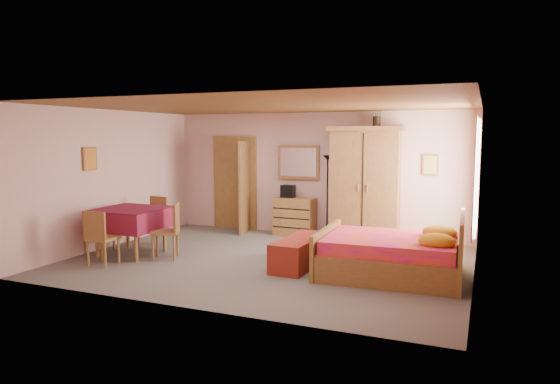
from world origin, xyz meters
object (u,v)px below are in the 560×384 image
at_px(bed, 391,244).
at_px(chair_north, 152,222).
at_px(chair_east, 165,231).
at_px(bench, 300,252).
at_px(dining_table, 131,231).
at_px(chair_south, 103,238).
at_px(chair_west, 99,224).
at_px(stereo, 288,191).
at_px(wall_mirror, 298,162).
at_px(wardrobe, 365,185).
at_px(floor_lamp, 327,197).
at_px(chest_of_drawers, 295,217).
at_px(sunflower_vase, 377,112).

height_order(bed, chair_north, bed).
bearing_deg(chair_east, bench, -104.65).
xyz_separation_m(bed, dining_table, (-4.50, -0.41, -0.07)).
bearing_deg(chair_south, chair_north, 92.55).
bearing_deg(dining_table, bench, 7.26).
bearing_deg(chair_south, chair_west, 133.23).
distance_m(stereo, bed, 3.54).
xyz_separation_m(stereo, bed, (2.60, -2.35, -0.45)).
bearing_deg(bed, bench, 178.83).
xyz_separation_m(wall_mirror, wardrobe, (1.51, -0.24, -0.41)).
distance_m(floor_lamp, dining_table, 3.95).
bearing_deg(wall_mirror, wardrobe, -10.84).
height_order(stereo, chair_east, stereo).
height_order(chest_of_drawers, stereo, stereo).
relative_size(sunflower_vase, chair_south, 0.60).
bearing_deg(sunflower_vase, floor_lamp, -178.51).
distance_m(stereo, dining_table, 3.39).
xyz_separation_m(sunflower_vase, chair_south, (-3.70, -3.58, -2.11)).
bearing_deg(chair_south, floor_lamp, 49.97).
relative_size(bench, dining_table, 1.23).
relative_size(wall_mirror, dining_table, 0.81).
xyz_separation_m(wardrobe, chair_west, (-4.27, -2.76, -0.63)).
bearing_deg(floor_lamp, stereo, -178.68).
bearing_deg(chair_north, chair_east, 145.88).
xyz_separation_m(chest_of_drawers, stereo, (-0.17, 0.03, 0.53)).
bearing_deg(chair_north, bed, -176.22).
height_order(wall_mirror, bed, wall_mirror).
relative_size(chest_of_drawers, floor_lamp, 0.50).
bearing_deg(sunflower_vase, dining_table, -143.22).
height_order(stereo, dining_table, stereo).
bearing_deg(chair_west, chair_north, 126.71).
bearing_deg(dining_table, sunflower_vase, 36.78).
distance_m(wall_mirror, bench, 3.04).
xyz_separation_m(sunflower_vase, chair_west, (-4.45, -2.86, -2.05)).
distance_m(chair_west, chair_east, 1.42).
relative_size(chair_north, chair_west, 0.92).
distance_m(floor_lamp, bed, 2.96).
bearing_deg(dining_table, chair_south, -85.86).
bearing_deg(sunflower_vase, chair_south, -135.91).
height_order(sunflower_vase, bench, sunflower_vase).
xyz_separation_m(bed, bench, (-1.45, -0.02, -0.25)).
distance_m(wardrobe, dining_table, 4.55).
height_order(chair_south, chair_east, chair_east).
bearing_deg(chair_east, bed, -108.09).
xyz_separation_m(floor_lamp, chair_north, (-2.85, -2.08, -0.39)).
distance_m(floor_lamp, bench, 2.49).
bearing_deg(chest_of_drawers, floor_lamp, 5.76).
xyz_separation_m(stereo, dining_table, (-1.90, -2.76, -0.52)).
xyz_separation_m(dining_table, chair_west, (-0.69, -0.05, 0.10)).
bearing_deg(wardrobe, chair_north, -154.69).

